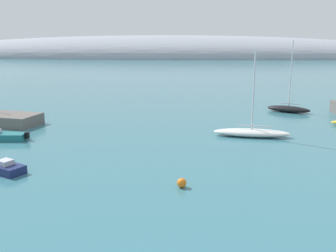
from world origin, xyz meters
TOP-DOWN VIEW (x-y plane):
  - distant_ridge at (-16.52, 219.32)m, footprint 324.66×63.13m
  - sailboat_black_mid_mooring at (16.49, 43.45)m, footprint 6.43×4.62m
  - sailboat_white_outer_mooring at (9.01, 28.43)m, footprint 8.46×2.96m
  - motorboat_teal_foreground at (-17.68, 24.99)m, footprint 5.55×1.81m
  - motorboat_navy_alongside_breakwater at (-12.91, 15.50)m, footprint 4.90×3.52m
  - mooring_buoy_orange at (1.85, 13.01)m, footprint 0.69×0.69m

SIDE VIEW (x-z plane):
  - distant_ridge at x=-16.52m, z-range -12.86..12.86m
  - mooring_buoy_orange at x=1.85m, z-range 0.00..0.69m
  - motorboat_navy_alongside_breakwater at x=-12.91m, z-range -0.16..0.91m
  - motorboat_teal_foreground at x=-17.68m, z-range -0.16..0.98m
  - sailboat_white_outer_mooring at x=9.01m, z-range -4.25..5.26m
  - sailboat_black_mid_mooring at x=16.49m, z-range -4.60..5.72m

